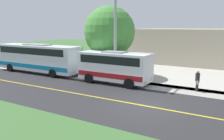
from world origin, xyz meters
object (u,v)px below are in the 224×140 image
(tree_curbside, at_px, (109,32))
(transit_bus_rear, at_px, (38,57))
(street_light_pole, at_px, (115,29))
(commercial_building, at_px, (207,46))
(pedestrian_with_bags, at_px, (197,80))
(shuttle_bus_front, at_px, (115,66))

(tree_curbside, bearing_deg, transit_bus_rear, -69.05)
(street_light_pole, height_order, commercial_building, street_light_pole)
(pedestrian_with_bags, relative_size, tree_curbside, 0.24)
(street_light_pole, distance_m, tree_curbside, 3.26)
(shuttle_bus_front, bearing_deg, tree_curbside, -141.74)
(tree_curbside, bearing_deg, street_light_pole, 39.20)
(pedestrian_with_bags, distance_m, commercial_building, 16.12)
(transit_bus_rear, height_order, pedestrian_with_bags, transit_bus_rear)
(shuttle_bus_front, distance_m, pedestrian_with_bags, 7.12)
(transit_bus_rear, bearing_deg, pedestrian_with_bags, 93.16)
(transit_bus_rear, distance_m, tree_curbside, 8.54)
(shuttle_bus_front, distance_m, street_light_pole, 3.28)
(pedestrian_with_bags, bearing_deg, shuttle_bus_front, -82.16)
(transit_bus_rear, xyz_separation_m, tree_curbside, (-2.88, 7.53, 2.80))
(tree_curbside, bearing_deg, commercial_building, 151.77)
(transit_bus_rear, xyz_separation_m, street_light_pole, (-0.37, 9.58, 3.10))
(transit_bus_rear, distance_m, street_light_pole, 10.08)
(transit_bus_rear, xyz_separation_m, pedestrian_with_bags, (-0.93, 16.86, -0.84))
(shuttle_bus_front, relative_size, pedestrian_with_bags, 3.92)
(transit_bus_rear, relative_size, street_light_pole, 1.22)
(transit_bus_rear, height_order, street_light_pole, street_light_pole)
(transit_bus_rear, relative_size, pedestrian_with_bags, 6.35)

